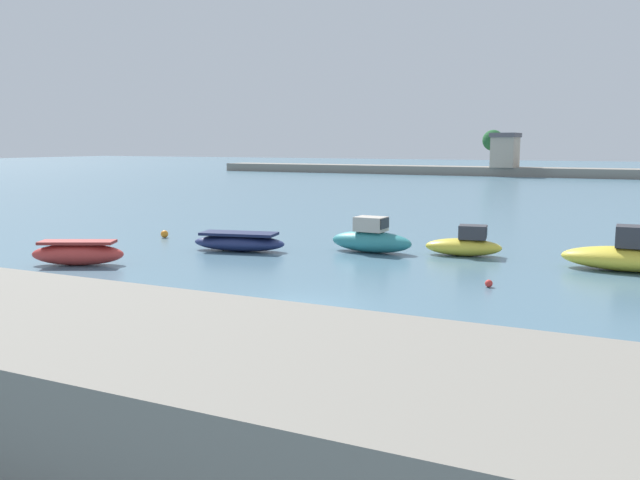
# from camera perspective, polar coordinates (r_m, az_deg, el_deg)

# --- Properties ---
(ground_plane) EXTENTS (400.00, 400.00, 0.00)m
(ground_plane) POSITION_cam_1_polar(r_m,az_deg,el_deg) (22.45, -1.99, -5.71)
(ground_plane) COLOR slate
(seawall_embankment) EXTENTS (97.62, 5.61, 2.13)m
(seawall_embankment) POSITION_cam_1_polar(r_m,az_deg,el_deg) (14.56, -21.34, -9.58)
(seawall_embankment) COLOR gray
(seawall_embankment) RESTS_ON ground
(moored_boat_0) EXTENTS (4.18, 2.93, 1.08)m
(moored_boat_0) POSITION_cam_1_polar(r_m,az_deg,el_deg) (32.09, -19.44, -1.05)
(moored_boat_0) COLOR #C63833
(moored_boat_0) RESTS_ON ground
(moored_boat_1) EXTENTS (4.96, 2.64, 0.94)m
(moored_boat_1) POSITION_cam_1_polar(r_m,az_deg,el_deg) (34.45, -6.72, -0.17)
(moored_boat_1) COLOR navy
(moored_boat_1) RESTS_ON ground
(moored_boat_2) EXTENTS (4.26, 1.71, 1.76)m
(moored_boat_2) POSITION_cam_1_polar(r_m,az_deg,el_deg) (33.88, 4.27, 0.07)
(moored_boat_2) COLOR teal
(moored_boat_2) RESTS_ON ground
(moored_boat_3) EXTENTS (3.79, 2.01, 1.47)m
(moored_boat_3) POSITION_cam_1_polar(r_m,az_deg,el_deg) (33.49, 11.93, -0.37)
(moored_boat_3) COLOR yellow
(moored_boat_3) RESTS_ON ground
(moored_boat_4) EXTENTS (5.56, 2.21, 1.91)m
(moored_boat_4) POSITION_cam_1_polar(r_m,az_deg,el_deg) (31.63, 24.43, -1.18)
(moored_boat_4) COLOR yellow
(moored_boat_4) RESTS_ON ground
(mooring_buoy_0) EXTENTS (0.43, 0.43, 0.43)m
(mooring_buoy_0) POSITION_cam_1_polar(r_m,az_deg,el_deg) (40.00, -12.77, 0.49)
(mooring_buoy_0) COLOR orange
(mooring_buoy_0) RESTS_ON ground
(mooring_buoy_1) EXTENTS (0.29, 0.29, 0.29)m
(mooring_buoy_1) POSITION_cam_1_polar(r_m,az_deg,el_deg) (26.45, 13.82, -3.52)
(mooring_buoy_1) COLOR red
(mooring_buoy_1) RESTS_ON ground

